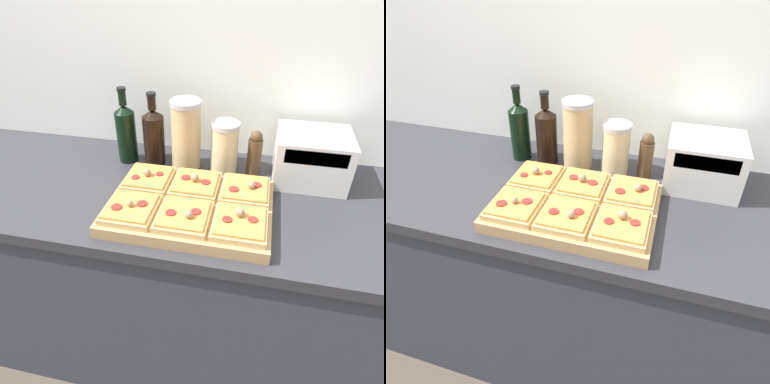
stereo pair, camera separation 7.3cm
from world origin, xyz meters
TOP-DOWN VIEW (x-y plane):
  - wall_back at (0.00, 0.67)m, footprint 6.00×0.06m
  - kitchen_counter at (0.00, 0.32)m, footprint 2.63×0.67m
  - cutting_board at (-0.08, 0.21)m, footprint 0.51×0.36m
  - pizza_slice_back_left at (-0.24, 0.29)m, footprint 0.15×0.16m
  - pizza_slice_back_center at (-0.08, 0.29)m, footprint 0.15×0.16m
  - pizza_slice_back_right at (0.09, 0.29)m, footprint 0.15×0.16m
  - pizza_slice_front_left at (-0.24, 0.12)m, footprint 0.15×0.16m
  - pizza_slice_front_center at (-0.08, 0.12)m, footprint 0.15×0.16m
  - pizza_slice_front_right at (0.09, 0.12)m, footprint 0.15×0.16m
  - olive_oil_bottle at (-0.39, 0.49)m, footprint 0.08×0.08m
  - wine_bottle at (-0.28, 0.49)m, footprint 0.08×0.08m
  - grain_jar_tall at (-0.16, 0.49)m, footprint 0.11×0.11m
  - grain_jar_short at (-0.01, 0.49)m, footprint 0.10×0.10m
  - pepper_mill at (0.10, 0.49)m, footprint 0.05×0.05m
  - toaster_oven at (0.30, 0.49)m, footprint 0.28×0.22m

SIDE VIEW (x-z plane):
  - kitchen_counter at x=0.00m, z-range 0.00..0.90m
  - cutting_board at x=-0.08m, z-range 0.90..0.94m
  - pizza_slice_front_left at x=-0.24m, z-range 0.93..0.98m
  - pizza_slice_front_center at x=-0.08m, z-range 0.93..0.98m
  - pizza_slice_back_right at x=0.09m, z-range 0.93..0.98m
  - pizza_slice_back_left at x=-0.24m, z-range 0.93..0.98m
  - pizza_slice_front_right at x=0.09m, z-range 0.93..0.98m
  - pizza_slice_back_center at x=-0.08m, z-range 0.93..0.98m
  - pepper_mill at x=0.10m, z-range 0.90..1.07m
  - toaster_oven at x=0.30m, z-range 0.90..1.08m
  - grain_jar_short at x=-0.01m, z-range 0.90..1.10m
  - wine_bottle at x=-0.28m, z-range 0.88..1.16m
  - olive_oil_bottle at x=-0.39m, z-range 0.88..1.17m
  - grain_jar_tall at x=-0.16m, z-range 0.90..1.17m
  - wall_back at x=0.00m, z-range 0.00..2.50m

